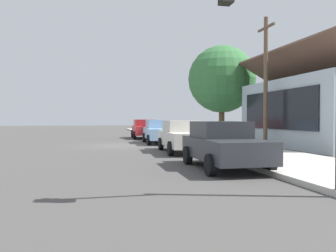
# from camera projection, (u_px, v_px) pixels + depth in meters

# --- Properties ---
(ground_plane) EXTENTS (120.00, 120.00, 0.00)m
(ground_plane) POSITION_uv_depth(u_px,v_px,m) (118.00, 146.00, 21.26)
(ground_plane) COLOR #4C4947
(sidewalk_curb) EXTENTS (60.00, 4.20, 0.16)m
(sidewalk_curb) POSITION_uv_depth(u_px,v_px,m) (204.00, 143.00, 22.47)
(sidewalk_curb) COLOR beige
(sidewalk_curb) RESTS_ON ground
(car_cherry) EXTENTS (4.39, 2.18, 1.59)m
(car_cherry) POSITION_uv_depth(u_px,v_px,m) (144.00, 129.00, 29.06)
(car_cherry) COLOR red
(car_cherry) RESTS_ON ground
(car_skyblue) EXTENTS (4.60, 2.13, 1.59)m
(car_skyblue) POSITION_uv_depth(u_px,v_px,m) (159.00, 131.00, 23.21)
(car_skyblue) COLOR #8CB7E0
(car_skyblue) RESTS_ON ground
(car_ivory) EXTENTS (4.78, 2.12, 1.59)m
(car_ivory) POSITION_uv_depth(u_px,v_px,m) (182.00, 136.00, 17.16)
(car_ivory) COLOR silver
(car_ivory) RESTS_ON ground
(car_charcoal) EXTENTS (4.36, 2.16, 1.59)m
(car_charcoal) POSITION_uv_depth(u_px,v_px,m) (223.00, 144.00, 11.66)
(car_charcoal) COLOR #2D3035
(car_charcoal) RESTS_ON ground
(storefront_building) EXTENTS (10.12, 6.47, 5.73)m
(storefront_building) POSITION_uv_depth(u_px,v_px,m) (323.00, 111.00, 20.53)
(storefront_building) COLOR #ADBCC6
(storefront_building) RESTS_ON ground
(shade_tree) EXTENTS (5.27, 5.27, 7.41)m
(shade_tree) POSITION_uv_depth(u_px,v_px,m) (222.00, 79.00, 26.97)
(shade_tree) COLOR brown
(shade_tree) RESTS_ON ground
(traffic_light_main) EXTENTS (0.37, 2.79, 5.20)m
(traffic_light_main) POSITION_uv_depth(u_px,v_px,m) (296.00, 32.00, 7.09)
(traffic_light_main) COLOR #383833
(traffic_light_main) RESTS_ON ground
(utility_pole_wooden) EXTENTS (1.80, 0.24, 7.50)m
(utility_pole_wooden) POSITION_uv_depth(u_px,v_px,m) (266.00, 80.00, 19.70)
(utility_pole_wooden) COLOR brown
(utility_pole_wooden) RESTS_ON ground
(fire_hydrant_red) EXTENTS (0.22, 0.22, 0.71)m
(fire_hydrant_red) POSITION_uv_depth(u_px,v_px,m) (220.00, 144.00, 15.87)
(fire_hydrant_red) COLOR red
(fire_hydrant_red) RESTS_ON sidewalk_curb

